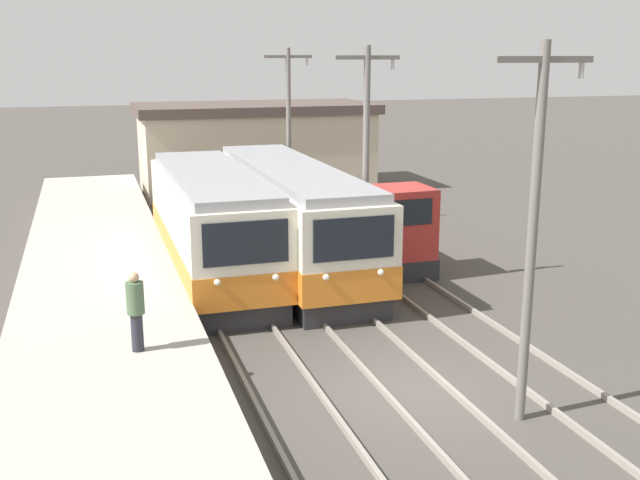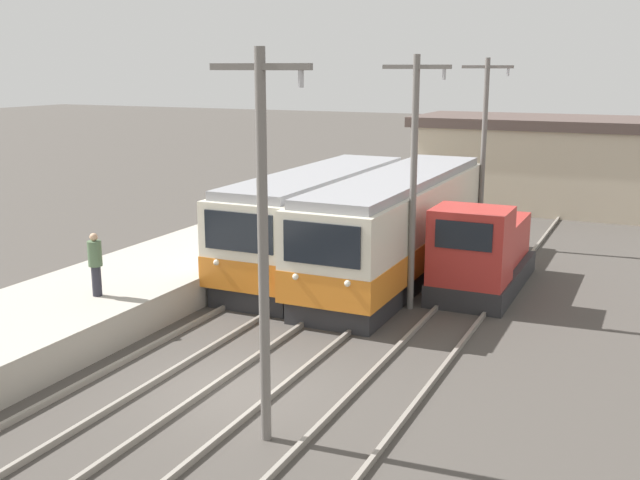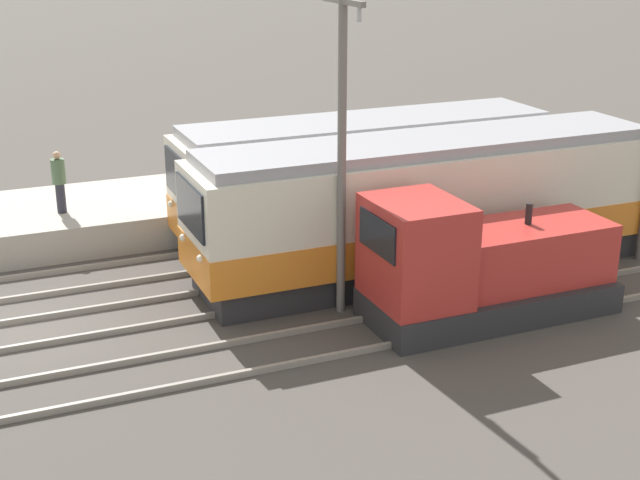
% 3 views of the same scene
% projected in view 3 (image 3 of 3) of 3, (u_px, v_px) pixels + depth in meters
% --- Properties ---
extents(ground_plane, '(200.00, 200.00, 0.00)m').
position_uv_depth(ground_plane, '(19.00, 333.00, 19.96)').
color(ground_plane, '#47423D').
extents(track_left, '(1.54, 60.00, 0.14)m').
position_uv_depth(track_left, '(9.00, 288.00, 22.20)').
color(track_left, gray).
rests_on(track_left, ground).
extents(track_center, '(1.54, 60.00, 0.14)m').
position_uv_depth(track_center, '(19.00, 333.00, 19.77)').
color(track_center, gray).
rests_on(track_center, ground).
extents(track_right, '(1.54, 60.00, 0.14)m').
position_uv_depth(track_right, '(34.00, 396.00, 17.16)').
color(track_right, gray).
rests_on(track_right, ground).
extents(commuter_train_left, '(2.84, 10.99, 3.57)m').
position_uv_depth(commuter_train_left, '(366.00, 185.00, 25.27)').
color(commuter_train_left, '#28282B').
rests_on(commuter_train_left, ground).
extents(commuter_train_center, '(2.84, 12.65, 3.57)m').
position_uv_depth(commuter_train_center, '(428.00, 210.00, 22.99)').
color(commuter_train_center, '#28282B').
rests_on(commuter_train_center, ground).
extents(shunting_locomotive, '(2.40, 5.91, 3.00)m').
position_uv_depth(shunting_locomotive, '(479.00, 268.00, 20.42)').
color(shunting_locomotive, '#28282B').
rests_on(shunting_locomotive, ground).
extents(catenary_mast_mid, '(2.00, 0.20, 7.47)m').
position_uv_depth(catenary_mast_mid, '(342.00, 143.00, 19.74)').
color(catenary_mast_mid, slate).
rests_on(catenary_mast_mid, ground).
extents(person_on_platform, '(0.38, 0.38, 1.77)m').
position_uv_depth(person_on_platform, '(59.00, 179.00, 24.80)').
color(person_on_platform, '#282833').
rests_on(person_on_platform, platform_left).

